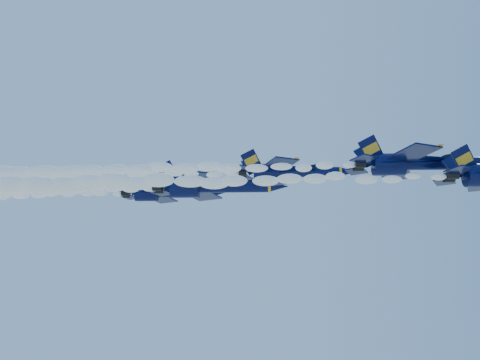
{
  "coord_description": "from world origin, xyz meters",
  "views": [
    {
      "loc": [
        -8.62,
        -61.85,
        135.69
      ],
      "look_at": [
        -10.39,
        3.87,
        155.02
      ],
      "focal_mm": 40.0,
      "sensor_mm": 36.0,
      "label": 1
    }
  ],
  "objects_px": {
    "jet_second": "(418,163)",
    "jet_fourth": "(212,186)",
    "jet_third": "(290,172)",
    "jet_fifth": "(167,192)"
  },
  "relations": [
    {
      "from": "jet_second",
      "to": "jet_fourth",
      "type": "height_order",
      "value": "jet_fourth"
    },
    {
      "from": "jet_third",
      "to": "jet_fifth",
      "type": "bearing_deg",
      "value": 138.67
    },
    {
      "from": "jet_fourth",
      "to": "jet_fifth",
      "type": "bearing_deg",
      "value": 135.12
    },
    {
      "from": "jet_fifth",
      "to": "jet_third",
      "type": "bearing_deg",
      "value": -41.33
    },
    {
      "from": "jet_second",
      "to": "jet_fifth",
      "type": "bearing_deg",
      "value": 142.41
    },
    {
      "from": "jet_second",
      "to": "jet_third",
      "type": "relative_size",
      "value": 1.08
    },
    {
      "from": "jet_second",
      "to": "jet_third",
      "type": "bearing_deg",
      "value": 148.1
    },
    {
      "from": "jet_second",
      "to": "jet_fifth",
      "type": "relative_size",
      "value": 0.99
    },
    {
      "from": "jet_third",
      "to": "jet_fifth",
      "type": "relative_size",
      "value": 0.91
    },
    {
      "from": "jet_third",
      "to": "jet_fourth",
      "type": "relative_size",
      "value": 0.78
    }
  ]
}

